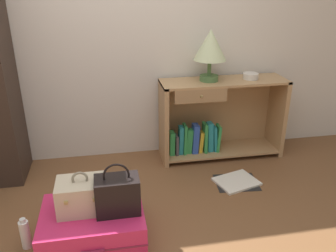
% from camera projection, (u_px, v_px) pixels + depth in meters
% --- Properties ---
extents(back_wall, '(6.40, 0.10, 2.60)m').
position_uv_depth(back_wall, '(111.00, 19.00, 3.11)').
color(back_wall, silver).
rests_on(back_wall, ground_plane).
extents(bookshelf, '(1.18, 0.37, 0.77)m').
position_uv_depth(bookshelf, '(216.00, 120.00, 3.41)').
color(bookshelf, tan).
rests_on(bookshelf, ground_plane).
extents(table_lamp, '(0.29, 0.29, 0.46)m').
position_uv_depth(table_lamp, '(210.00, 47.00, 3.12)').
color(table_lamp, '#4C7542').
rests_on(table_lamp, bookshelf).
extents(bowl, '(0.14, 0.14, 0.05)m').
position_uv_depth(bowl, '(251.00, 76.00, 3.28)').
color(bowl, silver).
rests_on(bowl, bookshelf).
extents(suitcase_large, '(0.68, 0.54, 0.23)m').
position_uv_depth(suitcase_large, '(93.00, 225.00, 2.36)').
color(suitcase_large, '#DB2860').
rests_on(suitcase_large, ground_plane).
extents(train_case, '(0.31, 0.24, 0.28)m').
position_uv_depth(train_case, '(82.00, 195.00, 2.29)').
color(train_case, beige).
rests_on(train_case, suitcase_large).
extents(handbag, '(0.28, 0.17, 0.35)m').
position_uv_depth(handbag, '(118.00, 194.00, 2.26)').
color(handbag, black).
rests_on(handbag, suitcase_large).
extents(bottle, '(0.06, 0.06, 0.22)m').
position_uv_depth(bottle, '(25.00, 234.00, 2.29)').
color(bottle, white).
rests_on(bottle, ground_plane).
extents(open_book_on_floor, '(0.41, 0.36, 0.02)m').
position_uv_depth(open_book_on_floor, '(236.00, 182.00, 3.06)').
color(open_book_on_floor, white).
rests_on(open_book_on_floor, ground_plane).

